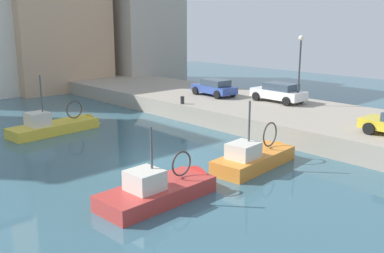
{
  "coord_description": "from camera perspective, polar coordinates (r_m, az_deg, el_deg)",
  "views": [
    {
      "loc": [
        -13.08,
        -17.27,
        7.02
      ],
      "look_at": [
        3.2,
        0.46,
        1.2
      ],
      "focal_mm": 41.18,
      "sensor_mm": 36.0,
      "label": 1
    }
  ],
  "objects": [
    {
      "name": "parked_car_blue",
      "position": [
        34.89,
        2.91,
        5.1
      ],
      "size": [
        2.05,
        3.92,
        1.31
      ],
      "color": "#334C9E",
      "rests_on": "quay_wall"
    },
    {
      "name": "quay_streetlamp",
      "position": [
        31.47,
        13.81,
        8.53
      ],
      "size": [
        0.36,
        0.36,
        4.83
      ],
      "color": "#38383D",
      "rests_on": "quay_wall"
    },
    {
      "name": "parked_car_white",
      "position": [
        32.77,
        11.19,
        4.38
      ],
      "size": [
        1.97,
        4.12,
        1.4
      ],
      "color": "silver",
      "rests_on": "quay_wall"
    },
    {
      "name": "fishing_boat_red",
      "position": [
        18.11,
        -3.54,
        -8.89
      ],
      "size": [
        5.78,
        2.3,
        3.99
      ],
      "color": "#BC3833",
      "rests_on": "ground"
    },
    {
      "name": "fishing_boat_yellow",
      "position": [
        29.73,
        -16.84,
        -0.43
      ],
      "size": [
        6.59,
        2.33,
        4.6
      ],
      "color": "gold",
      "rests_on": "ground"
    },
    {
      "name": "mooring_bollard_mid",
      "position": [
        31.46,
        -1.26,
        3.44
      ],
      "size": [
        0.28,
        0.28,
        0.55
      ],
      "primitive_type": "cylinder",
      "color": "#2D2D33",
      "rests_on": "quay_wall"
    },
    {
      "name": "waterfront_building_central",
      "position": [
        51.91,
        -6.83,
        12.79
      ],
      "size": [
        8.05,
        7.97,
        12.71
      ],
      "color": "#B2A899",
      "rests_on": "ground"
    },
    {
      "name": "fishing_boat_orange",
      "position": [
        22.18,
        8.48,
        -4.69
      ],
      "size": [
        5.89,
        2.28,
        4.15
      ],
      "color": "orange",
      "rests_on": "ground"
    },
    {
      "name": "water_surface",
      "position": [
        22.78,
        -5.17,
        -4.42
      ],
      "size": [
        80.0,
        80.0,
        0.0
      ],
      "primitive_type": "plane",
      "color": "#386070",
      "rests_on": "ground"
    },
    {
      "name": "quay_wall",
      "position": [
        30.72,
        12.08,
        1.22
      ],
      "size": [
        9.0,
        56.0,
        1.2
      ],
      "primitive_type": "cube",
      "color": "#9E9384",
      "rests_on": "ground"
    }
  ]
}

